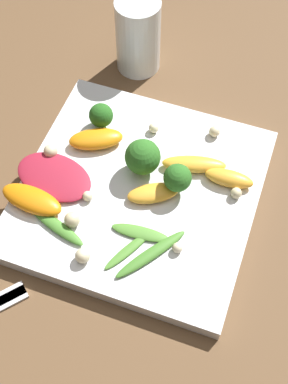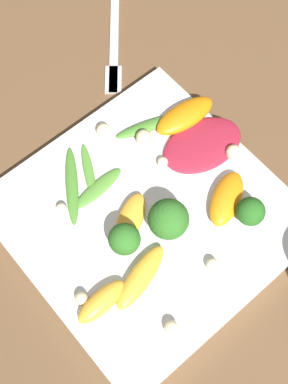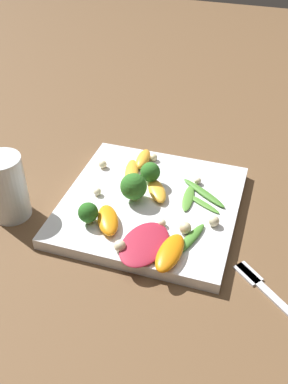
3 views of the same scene
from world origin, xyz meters
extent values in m
plane|color=brown|center=(0.00, 0.00, 0.00)|extent=(2.40, 2.40, 0.00)
cube|color=white|center=(0.00, 0.00, 0.01)|extent=(0.28, 0.28, 0.02)
cylinder|color=white|center=(0.21, 0.08, 0.05)|extent=(0.06, 0.06, 0.11)
cube|color=silver|center=(-0.23, 0.14, 0.00)|extent=(0.15, 0.13, 0.01)
cube|color=silver|center=(-0.17, 0.09, 0.00)|extent=(0.04, 0.04, 0.01)
ellipsoid|color=maroon|center=(-0.02, 0.10, 0.02)|extent=(0.08, 0.11, 0.01)
ellipsoid|color=orange|center=(-0.06, 0.11, 0.03)|extent=(0.04, 0.08, 0.02)
ellipsoid|color=orange|center=(0.05, 0.07, 0.03)|extent=(0.06, 0.08, 0.02)
ellipsoid|color=#FCAD33|center=(0.04, -0.10, 0.03)|extent=(0.03, 0.06, 0.02)
ellipsoid|color=#FCAD33|center=(0.05, -0.05, 0.03)|extent=(0.04, 0.08, 0.02)
ellipsoid|color=#FCAD33|center=(-0.01, -0.02, 0.03)|extent=(0.05, 0.07, 0.01)
cylinder|color=#84AD5B|center=(0.01, -0.04, 0.03)|extent=(0.01, 0.01, 0.02)
sphere|color=#2D6B23|center=(0.01, -0.04, 0.04)|extent=(0.03, 0.03, 0.03)
cylinder|color=#84AD5B|center=(0.07, 0.08, 0.03)|extent=(0.01, 0.01, 0.01)
sphere|color=#26601E|center=(0.07, 0.08, 0.04)|extent=(0.03, 0.03, 0.03)
cylinder|color=#84AD5B|center=(0.03, 0.01, 0.03)|extent=(0.01, 0.01, 0.02)
sphere|color=#2D6B23|center=(0.03, 0.01, 0.05)|extent=(0.04, 0.04, 0.04)
ellipsoid|color=#47842D|center=(-0.08, -0.04, 0.02)|extent=(0.09, 0.07, 0.01)
ellipsoid|color=#518E33|center=(-0.06, -0.02, 0.02)|extent=(0.02, 0.07, 0.01)
ellipsoid|color=#47842D|center=(-0.08, 0.07, 0.02)|extent=(0.04, 0.08, 0.01)
ellipsoid|color=#518E33|center=(-0.08, -0.02, 0.02)|extent=(0.07, 0.04, 0.00)
sphere|color=beige|center=(0.11, -0.06, 0.03)|extent=(0.01, 0.01, 0.01)
sphere|color=beige|center=(0.01, 0.12, 0.03)|extent=(0.02, 0.02, 0.02)
sphere|color=beige|center=(-0.03, 0.05, 0.03)|extent=(0.01, 0.01, 0.01)
sphere|color=beige|center=(-0.07, 0.06, 0.03)|extent=(0.02, 0.02, 0.02)
sphere|color=beige|center=(-0.11, 0.03, 0.03)|extent=(0.02, 0.02, 0.02)
sphere|color=beige|center=(-0.06, -0.07, 0.03)|extent=(0.01, 0.01, 0.01)
sphere|color=beige|center=(0.03, -0.11, 0.03)|extent=(0.01, 0.01, 0.01)
sphere|color=beige|center=(0.09, 0.01, 0.03)|extent=(0.01, 0.01, 0.01)
camera|label=1|loc=(-0.32, -0.12, 0.57)|focal=50.00mm
camera|label=2|loc=(0.17, -0.15, 0.56)|focal=50.00mm
camera|label=3|loc=(-0.16, 0.54, 0.49)|focal=42.00mm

